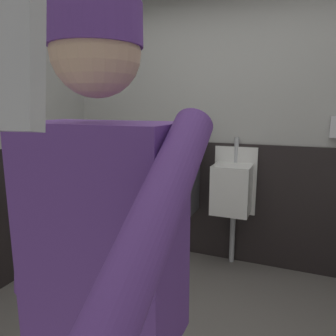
% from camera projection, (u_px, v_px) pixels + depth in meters
% --- Properties ---
extents(wall_back, '(3.99, 0.12, 2.66)m').
position_uv_depth(wall_back, '(234.00, 127.00, 3.07)').
color(wall_back, '#B2B2AD').
rests_on(wall_back, ground_plane).
extents(wainscot_band_back, '(3.39, 0.03, 1.18)m').
position_uv_depth(wainscot_band_back, '(230.00, 203.00, 3.15)').
color(wainscot_band_back, black).
rests_on(wainscot_band_back, ground_plane).
extents(urinal_left, '(0.40, 0.34, 1.24)m').
position_uv_depth(urinal_left, '(159.00, 181.00, 3.24)').
color(urinal_left, white).
rests_on(urinal_left, ground_plane).
extents(urinal_middle, '(0.40, 0.34, 1.24)m').
position_uv_depth(urinal_middle, '(233.00, 188.00, 2.96)').
color(urinal_middle, white).
rests_on(urinal_middle, ground_plane).
extents(privacy_divider_panel, '(0.04, 0.40, 0.90)m').
position_uv_depth(privacy_divider_panel, '(192.00, 168.00, 3.01)').
color(privacy_divider_panel, '#4C4C51').
extents(person, '(0.65, 0.60, 1.77)m').
position_uv_depth(person, '(103.00, 276.00, 0.90)').
color(person, '#2D3342').
rests_on(person, ground_plane).
extents(cell_phone, '(0.06, 0.04, 0.11)m').
position_uv_depth(cell_phone, '(5.00, 61.00, 0.25)').
color(cell_phone, silver).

